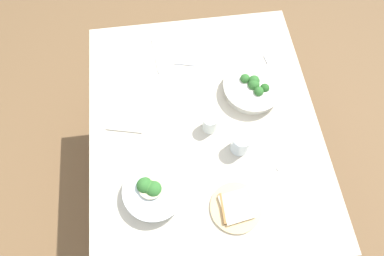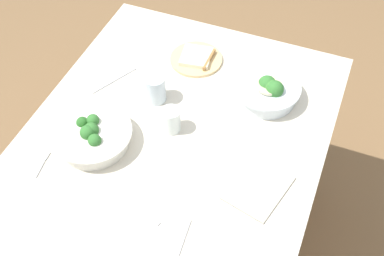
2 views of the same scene
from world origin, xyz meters
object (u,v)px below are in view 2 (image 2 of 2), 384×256
object	(u,v)px
water_glass_center	(155,89)
bread_side_plate	(197,58)
broccoli_bowl_far	(92,136)
water_glass_side	(171,120)
fork_by_near_bowl	(148,217)
table_knife_left	(179,249)
broccoli_bowl_near	(267,90)
fork_by_far_bowl	(43,163)
napkin_folded_upper	(258,188)
table_knife_right	(115,80)

from	to	relation	value
water_glass_center	bread_side_plate	bearing A→B (deg)	-14.07
broccoli_bowl_far	water_glass_side	size ratio (longest dim) A/B	2.96
fork_by_near_bowl	table_knife_left	world-z (taller)	same
bread_side_plate	broccoli_bowl_near	bearing A→B (deg)	-107.76
broccoli_bowl_near	bread_side_plate	distance (m)	0.32
bread_side_plate	table_knife_left	bearing A→B (deg)	-162.18
broccoli_bowl_far	fork_by_far_bowl	bearing A→B (deg)	141.02
broccoli_bowl_near	napkin_folded_upper	bearing A→B (deg)	-167.38
bread_side_plate	water_glass_side	xyz separation A→B (m)	(-0.36, -0.05, 0.03)
broccoli_bowl_near	table_knife_right	size ratio (longest dim) A/B	1.22
broccoli_bowl_near	table_knife_left	world-z (taller)	broccoli_bowl_near
water_glass_side	fork_by_near_bowl	world-z (taller)	water_glass_side
broccoli_bowl_far	napkin_folded_upper	xyz separation A→B (m)	(0.03, -0.57, -0.03)
broccoli_bowl_far	napkin_folded_upper	size ratio (longest dim) A/B	1.31
fork_by_near_bowl	napkin_folded_upper	bearing A→B (deg)	53.41
broccoli_bowl_near	napkin_folded_upper	world-z (taller)	broccoli_bowl_near
napkin_folded_upper	table_knife_right	bearing A→B (deg)	67.35
broccoli_bowl_far	napkin_folded_upper	bearing A→B (deg)	-87.28
table_knife_right	napkin_folded_upper	xyz separation A→B (m)	(-0.27, -0.64, 0.00)
table_knife_left	table_knife_right	xyz separation A→B (m)	(0.55, 0.49, 0.00)
water_glass_side	fork_by_far_bowl	world-z (taller)	water_glass_side
broccoli_bowl_far	fork_by_near_bowl	size ratio (longest dim) A/B	2.75
water_glass_side	table_knife_left	size ratio (longest dim) A/B	0.44
water_glass_side	table_knife_left	bearing A→B (deg)	-154.03
broccoli_bowl_near	water_glass_side	distance (m)	0.37
broccoli_bowl_far	fork_by_far_bowl	distance (m)	0.18
broccoli_bowl_near	fork_by_far_bowl	size ratio (longest dim) A/B	2.33
fork_by_far_bowl	table_knife_left	size ratio (longest dim) A/B	0.52
water_glass_side	table_knife_right	size ratio (longest dim) A/B	0.45
fork_by_far_bowl	napkin_folded_upper	xyz separation A→B (m)	(0.16, -0.68, 0.00)
water_glass_center	fork_by_far_bowl	bearing A→B (deg)	151.28
broccoli_bowl_far	table_knife_left	xyz separation A→B (m)	(-0.26, -0.42, -0.03)
water_glass_side	broccoli_bowl_far	bearing A→B (deg)	125.19
water_glass_side	table_knife_left	xyz separation A→B (m)	(-0.41, -0.20, -0.04)
broccoli_bowl_far	water_glass_center	world-z (taller)	water_glass_center
fork_by_far_bowl	fork_by_near_bowl	world-z (taller)	same
fork_by_near_bowl	broccoli_bowl_near	bearing A→B (deg)	87.43
water_glass_side	napkin_folded_upper	bearing A→B (deg)	-110.02
bread_side_plate	fork_by_far_bowl	distance (m)	0.71
fork_by_near_bowl	table_knife_left	bearing A→B (deg)	-12.02
broccoli_bowl_near	fork_by_near_bowl	bearing A→B (deg)	162.70
water_glass_center	fork_by_near_bowl	world-z (taller)	water_glass_center
bread_side_plate	napkin_folded_upper	world-z (taller)	bread_side_plate
broccoli_bowl_near	fork_by_far_bowl	bearing A→B (deg)	133.01
broccoli_bowl_near	broccoli_bowl_far	bearing A→B (deg)	130.77
water_glass_center	fork_by_far_bowl	size ratio (longest dim) A/B	0.99
bread_side_plate	fork_by_far_bowl	xyz separation A→B (m)	(-0.65, 0.28, -0.01)
broccoli_bowl_far	water_glass_center	bearing A→B (deg)	-22.36
broccoli_bowl_far	water_glass_side	distance (m)	0.27
napkin_folded_upper	fork_by_far_bowl	bearing A→B (deg)	103.69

